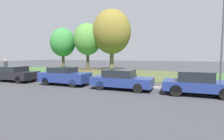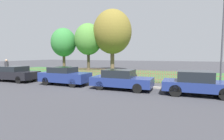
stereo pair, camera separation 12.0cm
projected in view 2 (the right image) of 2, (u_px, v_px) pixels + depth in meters
ground_plane at (110, 85)px, 13.34m from camera, size 120.00×120.00×0.00m
kerb_stone at (110, 84)px, 13.43m from camera, size 42.91×0.20×0.12m
grass_strip at (137, 74)px, 20.82m from camera, size 42.91×11.25×0.01m
park_fence at (121, 75)px, 15.61m from camera, size 42.91×0.05×1.06m
parked_car_black_saloon at (16, 74)px, 15.37m from camera, size 3.99×1.85×1.33m
parked_car_navy_estate at (65, 76)px, 13.54m from camera, size 3.94×1.68×1.39m
parked_car_red_compact at (121, 79)px, 11.73m from camera, size 4.10×1.71×1.32m
parked_car_white_van at (197, 83)px, 9.99m from camera, size 3.91×1.92×1.39m
covered_motorcycle at (127, 76)px, 14.37m from camera, size 1.88×0.76×1.02m
tree_nearest_kerb at (64, 43)px, 26.74m from camera, size 3.78×3.78×6.44m
tree_behind_motorcycle at (88, 39)px, 25.78m from camera, size 4.05×4.05×6.98m
tree_mid_park at (112, 32)px, 24.99m from camera, size 5.51×5.51×8.81m
pedestrian_near_fence at (7, 67)px, 18.82m from camera, size 0.52×0.52×1.86m
street_lamp at (223, 30)px, 10.79m from camera, size 0.20×0.79×6.24m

